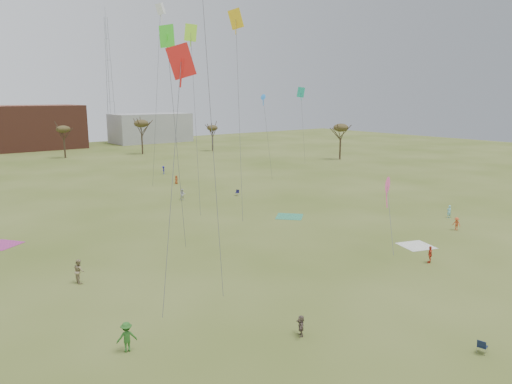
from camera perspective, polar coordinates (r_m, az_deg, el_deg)
ground at (r=40.26m, az=10.73°, el=-10.40°), size 260.00×260.00×0.00m
flyer_near_center at (r=30.43m, az=-15.03°, el=-16.21°), size 1.32×0.97×1.82m
spectator_fore_a at (r=46.30m, az=19.87°, el=-6.95°), size 0.97×0.80×1.55m
spectator_fore_b at (r=41.62m, az=-20.18°, el=-8.75°), size 0.78×0.98×1.94m
spectator_fore_c at (r=31.35m, az=5.33°, el=-15.45°), size 1.03×1.27×1.36m
flyer_mid_b at (r=58.26m, az=22.61°, el=-3.48°), size 0.57×0.96×1.46m
flyer_mid_c at (r=63.71m, az=21.85°, el=-2.15°), size 0.67×0.56×1.57m
spectator_mid_e at (r=69.80m, az=-8.67°, el=-0.29°), size 0.98×0.89×1.63m
flyer_far_b at (r=82.79m, az=-9.40°, el=1.45°), size 0.82×0.69×1.44m
flyer_far_c at (r=93.50m, az=-10.88°, el=2.56°), size 0.80×1.10×1.53m
blanket_cream at (r=51.06m, az=18.41°, el=-6.06°), size 3.76×3.76×0.03m
blanket_plum at (r=55.06m, az=-27.84°, el=-5.56°), size 4.32×4.32×0.03m
blanket_olive at (r=59.97m, az=3.97°, el=-2.92°), size 4.50×4.50×0.03m
camp_chair_center at (r=32.41m, az=25.15°, el=-16.44°), size 0.63×0.60×0.87m
camp_chair_right at (r=72.30m, az=-2.25°, el=-0.22°), size 0.72×0.71×0.87m
kites_aloft at (r=57.62m, az=-6.90°, el=17.89°), size 69.25×56.08×26.87m
tree_line at (r=106.94m, az=-24.14°, el=6.28°), size 117.44×49.32×8.91m
building_brick at (r=148.50m, az=-25.03°, el=6.95°), size 26.00×16.00×12.00m
building_grey at (r=158.33m, az=-12.33°, el=7.41°), size 24.00×12.00×9.00m
radio_tower at (r=160.49m, az=-16.97°, el=12.49°), size 1.51×1.72×41.00m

